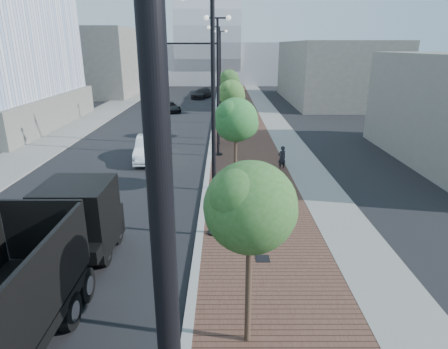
{
  "coord_description": "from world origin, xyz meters",
  "views": [
    {
      "loc": [
        0.98,
        -4.12,
        7.46
      ],
      "look_at": [
        1.0,
        12.0,
        2.0
      ],
      "focal_mm": 30.61,
      "sensor_mm": 36.0,
      "label": 1
    }
  ],
  "objects_px": {
    "dump_truck": "(37,274)",
    "white_sedan": "(150,148)",
    "pedestrian": "(282,158)",
    "dark_car_mid": "(170,107)"
  },
  "relations": [
    {
      "from": "white_sedan",
      "to": "pedestrian",
      "type": "xyz_separation_m",
      "value": [
        8.69,
        -2.28,
        -0.05
      ]
    },
    {
      "from": "white_sedan",
      "to": "pedestrian",
      "type": "distance_m",
      "value": 8.98
    },
    {
      "from": "dump_truck",
      "to": "white_sedan",
      "type": "xyz_separation_m",
      "value": [
        0.22,
        16.04,
        -0.56
      ]
    },
    {
      "from": "dump_truck",
      "to": "pedestrian",
      "type": "distance_m",
      "value": 16.4
    },
    {
      "from": "dump_truck",
      "to": "dark_car_mid",
      "type": "relative_size",
      "value": 3.24
    },
    {
      "from": "dump_truck",
      "to": "pedestrian",
      "type": "bearing_deg",
      "value": 57.17
    },
    {
      "from": "white_sedan",
      "to": "pedestrian",
      "type": "bearing_deg",
      "value": -19.29
    },
    {
      "from": "dump_truck",
      "to": "white_sedan",
      "type": "height_order",
      "value": "dump_truck"
    },
    {
      "from": "dump_truck",
      "to": "pedestrian",
      "type": "relative_size",
      "value": 8.63
    },
    {
      "from": "dump_truck",
      "to": "white_sedan",
      "type": "relative_size",
      "value": 2.68
    }
  ]
}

